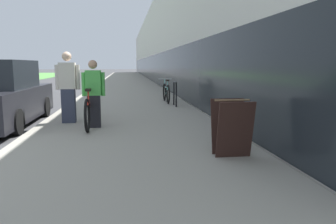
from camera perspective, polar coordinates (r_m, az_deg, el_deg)
sidewalk_slab at (r=26.10m, az=-7.25°, el=4.90°), size 4.42×70.00×0.14m
storefront_facade at (r=34.89m, az=4.81°, el=11.19°), size 10.01×70.00×6.75m
tandem_bicycle at (r=8.02m, az=-13.18°, el=0.56°), size 0.52×2.57×0.91m
person_rider at (r=7.65m, az=-12.83°, el=3.10°), size 0.52×0.20×1.53m
person_bystander at (r=8.44m, az=-17.03°, el=4.12°), size 0.59×0.23×1.74m
bike_rack_hoop at (r=11.40m, az=1.23°, el=3.64°), size 0.05×0.60×0.84m
cruiser_bike_nearest at (r=12.52m, az=-0.31°, el=3.42°), size 0.52×1.82×0.89m
sandwich_board_sign at (r=5.26m, az=11.02°, el=-2.65°), size 0.56×0.56×0.90m
parked_sedan_curbside at (r=9.52m, az=-27.17°, el=2.40°), size 1.75×4.47×1.69m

